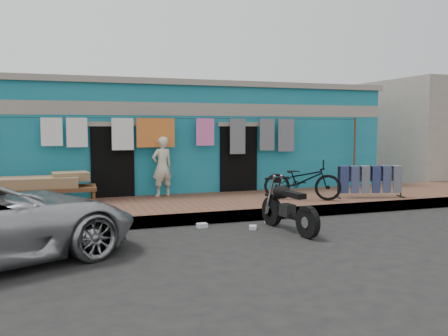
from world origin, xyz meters
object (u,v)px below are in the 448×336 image
bicycle (302,175)px  seated_person (162,167)px  motorcycle (289,205)px  jeans_rack (370,181)px  charpoy (50,190)px

bicycle → seated_person: bearing=91.1°
seated_person → bicycle: seated_person is taller
seated_person → motorcycle: size_ratio=0.94×
motorcycle → jeans_rack: (3.31, 1.92, 0.15)m
bicycle → jeans_rack: bearing=-66.2°
charpoy → jeans_rack: size_ratio=1.22×
bicycle → jeans_rack: 1.88m
jeans_rack → bicycle: bearing=173.6°
seated_person → motorcycle: bearing=97.9°
motorcycle → seated_person: bearing=107.4°
seated_person → charpoy: (-2.77, -0.64, -0.42)m
seated_person → charpoy: bearing=-2.9°
seated_person → bicycle: bearing=135.0°
bicycle → charpoy: bearing=109.4°
charpoy → motorcycle: bearing=-36.0°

